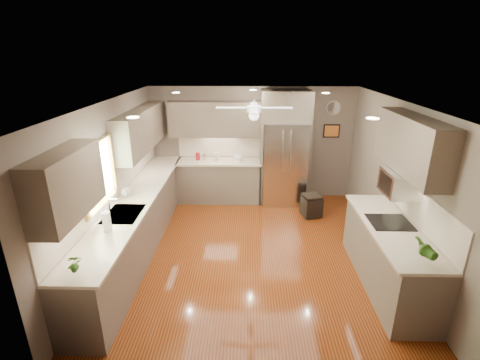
{
  "coord_description": "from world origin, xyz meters",
  "views": [
    {
      "loc": [
        -0.1,
        -5.11,
        3.2
      ],
      "look_at": [
        -0.23,
        0.6,
        1.08
      ],
      "focal_mm": 26.0,
      "sensor_mm": 36.0,
      "label": 1
    }
  ],
  "objects_px": {
    "canister_a": "(198,156)",
    "refrigerator": "(284,150)",
    "microwave": "(400,183)",
    "potted_plant_right": "(424,248)",
    "bowl": "(238,160)",
    "canister_c": "(216,156)",
    "soap_bottle": "(127,191)",
    "paper_towel": "(107,221)",
    "canister_b": "(205,157)",
    "stool": "(311,206)",
    "potted_plant_left": "(73,263)"
  },
  "relations": [
    {
      "from": "potted_plant_left",
      "to": "stool",
      "type": "height_order",
      "value": "potted_plant_left"
    },
    {
      "from": "canister_b",
      "to": "canister_c",
      "type": "bearing_deg",
      "value": -6.48
    },
    {
      "from": "potted_plant_right",
      "to": "bowl",
      "type": "bearing_deg",
      "value": 119.98
    },
    {
      "from": "canister_b",
      "to": "potted_plant_right",
      "type": "relative_size",
      "value": 0.39
    },
    {
      "from": "soap_bottle",
      "to": "refrigerator",
      "type": "relative_size",
      "value": 0.08
    },
    {
      "from": "bowl",
      "to": "refrigerator",
      "type": "relative_size",
      "value": 0.09
    },
    {
      "from": "soap_bottle",
      "to": "microwave",
      "type": "bearing_deg",
      "value": -9.55
    },
    {
      "from": "canister_a",
      "to": "canister_c",
      "type": "relative_size",
      "value": 0.93
    },
    {
      "from": "canister_b",
      "to": "stool",
      "type": "distance_m",
      "value": 2.53
    },
    {
      "from": "canister_a",
      "to": "canister_c",
      "type": "height_order",
      "value": "canister_c"
    },
    {
      "from": "canister_b",
      "to": "canister_a",
      "type": "bearing_deg",
      "value": 178.15
    },
    {
      "from": "stool",
      "to": "soap_bottle",
      "type": "bearing_deg",
      "value": -159.34
    },
    {
      "from": "refrigerator",
      "to": "potted_plant_right",
      "type": "bearing_deg",
      "value": -72.56
    },
    {
      "from": "bowl",
      "to": "canister_a",
      "type": "bearing_deg",
      "value": 175.49
    },
    {
      "from": "soap_bottle",
      "to": "potted_plant_right",
      "type": "relative_size",
      "value": 0.57
    },
    {
      "from": "canister_c",
      "to": "microwave",
      "type": "xyz_separation_m",
      "value": [
        2.81,
        -2.75,
        0.45
      ]
    },
    {
      "from": "microwave",
      "to": "stool",
      "type": "bearing_deg",
      "value": 112.67
    },
    {
      "from": "soap_bottle",
      "to": "potted_plant_right",
      "type": "bearing_deg",
      "value": -24.4
    },
    {
      "from": "paper_towel",
      "to": "refrigerator",
      "type": "bearing_deg",
      "value": 50.08
    },
    {
      "from": "canister_a",
      "to": "refrigerator",
      "type": "xyz_separation_m",
      "value": [
        1.9,
        -0.07,
        0.17
      ]
    },
    {
      "from": "canister_c",
      "to": "canister_a",
      "type": "bearing_deg",
      "value": 175.28
    },
    {
      "from": "canister_b",
      "to": "potted_plant_right",
      "type": "distance_m",
      "value": 4.88
    },
    {
      "from": "paper_towel",
      "to": "canister_a",
      "type": "bearing_deg",
      "value": 76.76
    },
    {
      "from": "refrigerator",
      "to": "microwave",
      "type": "xyz_separation_m",
      "value": [
        1.33,
        -2.71,
        0.29
      ]
    },
    {
      "from": "potted_plant_right",
      "to": "canister_a",
      "type": "bearing_deg",
      "value": 128.48
    },
    {
      "from": "canister_b",
      "to": "potted_plant_left",
      "type": "distance_m",
      "value": 4.32
    },
    {
      "from": "canister_a",
      "to": "refrigerator",
      "type": "relative_size",
      "value": 0.07
    },
    {
      "from": "canister_b",
      "to": "bowl",
      "type": "xyz_separation_m",
      "value": [
        0.73,
        -0.07,
        -0.04
      ]
    },
    {
      "from": "canister_c",
      "to": "refrigerator",
      "type": "height_order",
      "value": "refrigerator"
    },
    {
      "from": "canister_a",
      "to": "microwave",
      "type": "distance_m",
      "value": 4.28
    },
    {
      "from": "stool",
      "to": "canister_b",
      "type": "bearing_deg",
      "value": 159.61
    },
    {
      "from": "potted_plant_right",
      "to": "paper_towel",
      "type": "distance_m",
      "value": 3.92
    },
    {
      "from": "soap_bottle",
      "to": "refrigerator",
      "type": "height_order",
      "value": "refrigerator"
    },
    {
      "from": "canister_c",
      "to": "soap_bottle",
      "type": "distance_m",
      "value": 2.43
    },
    {
      "from": "canister_b",
      "to": "canister_c",
      "type": "distance_m",
      "value": 0.26
    },
    {
      "from": "paper_towel",
      "to": "soap_bottle",
      "type": "bearing_deg",
      "value": 96.03
    },
    {
      "from": "canister_c",
      "to": "bowl",
      "type": "relative_size",
      "value": 0.78
    },
    {
      "from": "canister_b",
      "to": "potted_plant_right",
      "type": "height_order",
      "value": "potted_plant_right"
    },
    {
      "from": "potted_plant_left",
      "to": "refrigerator",
      "type": "distance_m",
      "value": 4.93
    },
    {
      "from": "microwave",
      "to": "paper_towel",
      "type": "distance_m",
      "value": 4.03
    },
    {
      "from": "paper_towel",
      "to": "potted_plant_left",
      "type": "bearing_deg",
      "value": -89.03
    },
    {
      "from": "canister_b",
      "to": "canister_c",
      "type": "relative_size",
      "value": 0.8
    },
    {
      "from": "canister_c",
      "to": "potted_plant_right",
      "type": "bearing_deg",
      "value": -55.16
    },
    {
      "from": "canister_a",
      "to": "microwave",
      "type": "height_order",
      "value": "microwave"
    },
    {
      "from": "potted_plant_right",
      "to": "bowl",
      "type": "relative_size",
      "value": 1.61
    },
    {
      "from": "canister_c",
      "to": "paper_towel",
      "type": "xyz_separation_m",
      "value": [
        -1.17,
        -3.22,
        0.05
      ]
    },
    {
      "from": "canister_c",
      "to": "potted_plant_left",
      "type": "relative_size",
      "value": 0.59
    },
    {
      "from": "canister_c",
      "to": "potted_plant_right",
      "type": "relative_size",
      "value": 0.49
    },
    {
      "from": "refrigerator",
      "to": "paper_towel",
      "type": "relative_size",
      "value": 8.79
    },
    {
      "from": "soap_bottle",
      "to": "paper_towel",
      "type": "bearing_deg",
      "value": -83.97
    }
  ]
}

